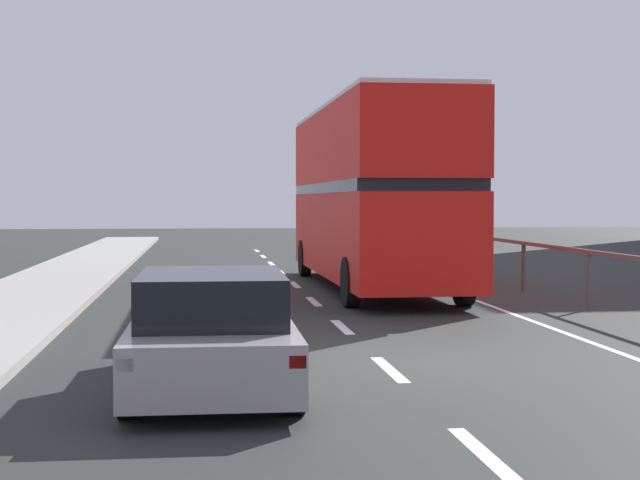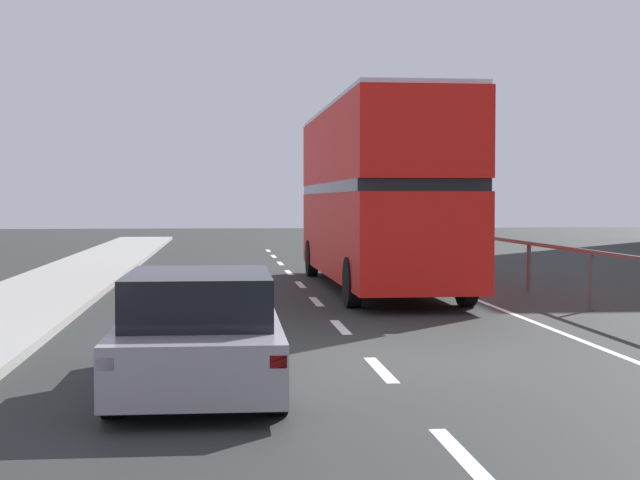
% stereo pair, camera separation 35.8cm
% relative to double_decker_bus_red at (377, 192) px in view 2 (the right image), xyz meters
% --- Properties ---
extents(ground_plane, '(73.01, 120.00, 0.10)m').
position_rel_double_decker_bus_red_xyz_m(ground_plane, '(-1.72, -10.04, -2.37)').
color(ground_plane, '#272A28').
extents(lane_paint_markings, '(3.56, 46.00, 0.01)m').
position_rel_double_decker_bus_red_xyz_m(lane_paint_markings, '(0.44, -1.66, -2.32)').
color(lane_paint_markings, silver).
rests_on(lane_paint_markings, ground).
extents(bridge_side_railing, '(0.10, 42.00, 1.16)m').
position_rel_double_decker_bus_red_xyz_m(bridge_side_railing, '(3.38, -1.04, -1.37)').
color(bridge_side_railing, '#4C4B48').
rests_on(bridge_side_railing, ground).
extents(double_decker_bus_red, '(2.64, 10.97, 4.33)m').
position_rel_double_decker_bus_red_xyz_m(double_decker_bus_red, '(0.00, 0.00, 0.00)').
color(double_decker_bus_red, red).
rests_on(double_decker_bus_red, ground).
extents(hatchback_car_near, '(1.84, 4.20, 1.33)m').
position_rel_double_decker_bus_red_xyz_m(hatchback_car_near, '(-3.94, -11.93, -1.68)').
color(hatchback_car_near, gray).
rests_on(hatchback_car_near, ground).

